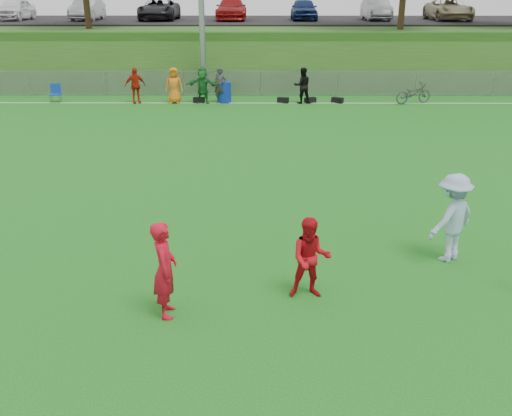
{
  "coord_description": "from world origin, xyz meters",
  "views": [
    {
      "loc": [
        -0.07,
        -9.65,
        5.28
      ],
      "look_at": [
        -0.13,
        0.5,
        1.33
      ],
      "focal_mm": 40.0,
      "sensor_mm": 36.0,
      "label": 1
    }
  ],
  "objects_px": {
    "player_red_left": "(165,270)",
    "player_blue": "(452,218)",
    "bicycle": "(413,93)",
    "player_red_center": "(311,258)",
    "recycling_bin": "(224,92)"
  },
  "relations": [
    {
      "from": "player_red_left",
      "to": "bicycle",
      "type": "bearing_deg",
      "value": -31.59
    },
    {
      "from": "player_blue",
      "to": "bicycle",
      "type": "xyz_separation_m",
      "value": [
        3.52,
        16.9,
        -0.43
      ]
    },
    {
      "from": "player_red_left",
      "to": "player_blue",
      "type": "distance_m",
      "value": 5.9
    },
    {
      "from": "player_blue",
      "to": "recycling_bin",
      "type": "height_order",
      "value": "player_blue"
    },
    {
      "from": "player_red_left",
      "to": "player_red_center",
      "type": "height_order",
      "value": "player_red_left"
    },
    {
      "from": "player_red_left",
      "to": "recycling_bin",
      "type": "height_order",
      "value": "player_red_left"
    },
    {
      "from": "player_blue",
      "to": "recycling_bin",
      "type": "distance_m",
      "value": 18.07
    },
    {
      "from": "player_red_left",
      "to": "bicycle",
      "type": "relative_size",
      "value": 0.92
    },
    {
      "from": "player_red_left",
      "to": "recycling_bin",
      "type": "xyz_separation_m",
      "value": [
        -0.11,
        19.33,
        -0.37
      ]
    },
    {
      "from": "player_red_center",
      "to": "recycling_bin",
      "type": "bearing_deg",
      "value": 97.93
    },
    {
      "from": "player_red_center",
      "to": "player_red_left",
      "type": "bearing_deg",
      "value": -165.82
    },
    {
      "from": "player_red_left",
      "to": "recycling_bin",
      "type": "distance_m",
      "value": 19.34
    },
    {
      "from": "player_red_center",
      "to": "recycling_bin",
      "type": "height_order",
      "value": "player_red_center"
    },
    {
      "from": "recycling_bin",
      "to": "bicycle",
      "type": "distance_m",
      "value": 9.12
    },
    {
      "from": "player_red_left",
      "to": "player_red_center",
      "type": "bearing_deg",
      "value": -82.07
    }
  ]
}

